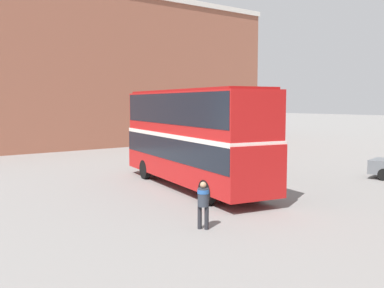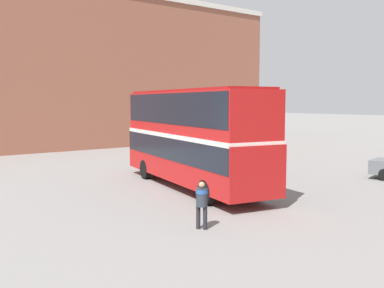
{
  "view_description": "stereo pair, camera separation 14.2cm",
  "coord_description": "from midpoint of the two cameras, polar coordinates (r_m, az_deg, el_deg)",
  "views": [
    {
      "loc": [
        15.27,
        -14.2,
        4.18
      ],
      "look_at": [
        -1.78,
        -0.77,
        2.14
      ],
      "focal_mm": 42.0,
      "sensor_mm": 36.0,
      "label": 1
    },
    {
      "loc": [
        15.36,
        -14.08,
        4.18
      ],
      "look_at": [
        -1.78,
        -0.77,
        2.14
      ],
      "focal_mm": 42.0,
      "sensor_mm": 36.0,
      "label": 2
    }
  ],
  "objects": [
    {
      "name": "building_row_left",
      "position": [
        46.44,
        -11.29,
        8.99
      ],
      "size": [
        10.4,
        35.02,
        14.38
      ],
      "color": "#935642",
      "rests_on": "ground_plane"
    },
    {
      "name": "pedestrian_foreground",
      "position": [
        14.82,
        1.52,
        -7.15
      ],
      "size": [
        0.54,
        0.54,
        1.58
      ],
      "rotation": [
        0.0,
        0.0,
        2.13
      ],
      "color": "#232328",
      "rests_on": "ground_plane"
    },
    {
      "name": "ground_plane",
      "position": [
        21.26,
        4.8,
        -5.99
      ],
      "size": [
        240.0,
        240.0,
        0.0
      ],
      "primitive_type": "plane",
      "color": "gray"
    },
    {
      "name": "double_decker_bus",
      "position": [
        21.75,
        0.19,
        1.53
      ],
      "size": [
        11.57,
        4.75,
        4.76
      ],
      "rotation": [
        0.0,
        0.0,
        -0.2
      ],
      "color": "red",
      "rests_on": "ground_plane"
    }
  ]
}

